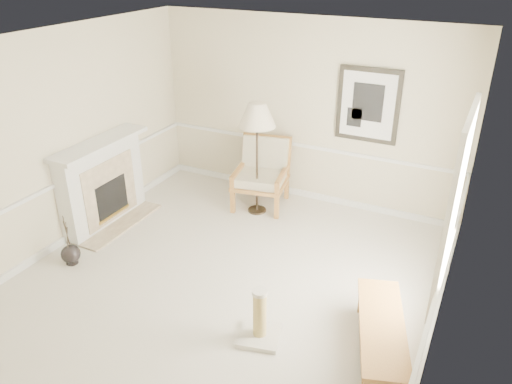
# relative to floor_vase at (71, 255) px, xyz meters

# --- Properties ---
(ground) EXTENTS (5.50, 5.50, 0.00)m
(ground) POSITION_rel_floor_vase_xyz_m (2.01, 0.48, -0.13)
(ground) COLOR silver
(ground) RESTS_ON ground
(room) EXTENTS (5.04, 5.54, 2.92)m
(room) POSITION_rel_floor_vase_xyz_m (2.15, 0.56, 1.73)
(room) COLOR beige
(room) RESTS_ON ground
(fireplace) EXTENTS (0.64, 1.64, 1.31)m
(fireplace) POSITION_rel_floor_vase_xyz_m (-0.33, 1.08, 0.51)
(fireplace) COLOR white
(fireplace) RESTS_ON ground
(floor_vase) EXTENTS (0.25, 0.25, 0.73)m
(floor_vase) POSITION_rel_floor_vase_xyz_m (0.00, 0.00, 0.00)
(floor_vase) COLOR black
(floor_vase) RESTS_ON ground
(armchair) EXTENTS (0.95, 1.00, 1.07)m
(armchair) POSITION_rel_floor_vase_xyz_m (1.49, 2.72, 0.44)
(armchair) COLOR olive
(armchair) RESTS_ON ground
(floor_lamp) EXTENTS (0.66, 0.66, 1.76)m
(floor_lamp) POSITION_rel_floor_vase_xyz_m (1.56, 2.39, 1.40)
(floor_lamp) COLOR black
(floor_lamp) RESTS_ON ground
(bench) EXTENTS (0.86, 1.54, 0.42)m
(bench) POSITION_rel_floor_vase_xyz_m (4.06, 0.16, 0.15)
(bench) COLOR olive
(bench) RESTS_ON ground
(scratching_post) EXTENTS (0.53, 0.53, 0.63)m
(scratching_post) POSITION_rel_floor_vase_xyz_m (2.85, -0.15, 0.06)
(scratching_post) COLOR silver
(scratching_post) RESTS_ON ground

